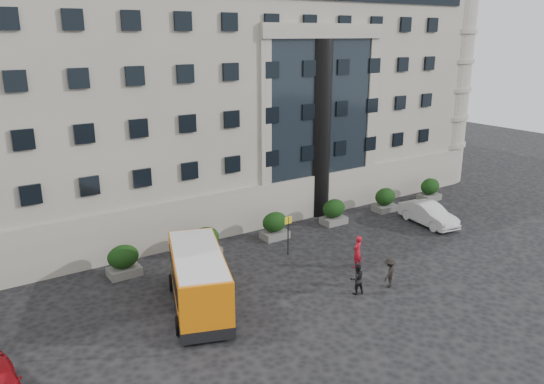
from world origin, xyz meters
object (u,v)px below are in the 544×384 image
Objects in this scene: hedge_a at (123,261)px; hedge_f at (430,189)px; hedge_c at (275,225)px; hedge_e at (385,200)px; pedestrian_b at (357,279)px; pedestrian_c at (389,273)px; white_taxi at (428,214)px; bus_stop_sign at (288,229)px; hedge_b at (205,241)px; minibus at (198,278)px; pedestrian_a at (357,252)px; hedge_d at (334,212)px.

hedge_a is 26.00m from hedge_f.
hedge_c is 1.00× the size of hedge_e.
pedestrian_b reaches higher than pedestrian_c.
white_taxi is at bearing -84.42° from hedge_e.
hedge_a is 10.40m from hedge_c.
bus_stop_sign reaches higher than hedge_f.
pedestrian_c is at bearing -56.05° from hedge_b.
hedge_e is 1.09× the size of pedestrian_b.
white_taxi is 2.86× the size of pedestrian_b.
hedge_b is 15.60m from hedge_e.
pedestrian_c is at bearing -143.39° from white_taxi.
bus_stop_sign is (9.50, -2.80, 0.80)m from hedge_a.
white_taxi is 12.73m from pedestrian_b.
pedestrian_a is (9.94, -0.80, -0.65)m from minibus.
hedge_c is 10.40m from hedge_e.
minibus is 4.50× the size of pedestrian_c.
pedestrian_a is at bearing -155.17° from hedge_f.
hedge_b is 1.00× the size of hedge_e.
hedge_d is at bearing 42.57° from minibus.
hedge_f reaches higher than pedestrian_c.
hedge_d is 1.10× the size of pedestrian_c.
hedge_e is 0.38× the size of white_taxi.
hedge_d is 0.73× the size of bus_stop_sign.
hedge_f is 1.10× the size of pedestrian_c.
minibus reaches higher than pedestrian_b.
hedge_c is at bearing -107.50° from pedestrian_c.
hedge_f is 16.76m from bus_stop_sign.
hedge_a is at bearing -28.82° from pedestrian_b.
hedge_e is at bearing 36.72° from minibus.
hedge_d is 5.20m from hedge_e.
hedge_d is 0.94× the size of pedestrian_a.
bus_stop_sign is (-6.10, -2.80, 0.80)m from hedge_d.
hedge_e is 1.00× the size of hedge_f.
bus_stop_sign reaches higher than hedge_e.
hedge_e is at bearing 0.00° from hedge_a.
minibus is (-3.30, -5.75, 0.70)m from hedge_b.
pedestrian_b is at bearing -141.32° from hedge_e.
hedge_b is 1.00× the size of hedge_d.
hedge_e is 3.96m from white_taxi.
hedge_e reaches higher than white_taxi.
pedestrian_b is (-11.28, -9.03, -0.09)m from hedge_e.
pedestrian_a is at bearing 15.20° from minibus.
hedge_d reaches higher than pedestrian_b.
bus_stop_sign reaches higher than hedge_b.
pedestrian_c is (1.15, -9.42, -0.10)m from hedge_c.
hedge_e is 11.10m from pedestrian_a.
minibus is 8.33m from pedestrian_b.
minibus is (-18.90, -5.75, 0.70)m from hedge_e.
pedestrian_a reaches higher than pedestrian_c.
hedge_d is (10.40, 0.00, 0.00)m from hedge_b.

